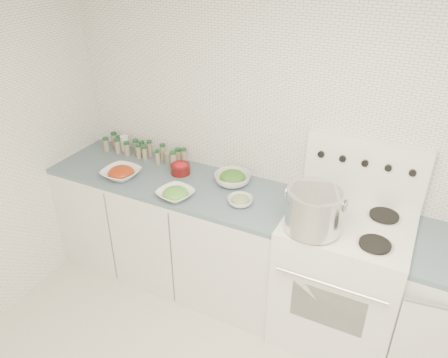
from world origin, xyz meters
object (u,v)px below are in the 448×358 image
at_px(stove, 340,275).
at_px(bowl_tomato, 121,173).
at_px(stock_pot, 315,208).
at_px(bowl_snowpea, 175,194).

xyz_separation_m(stove, bowl_tomato, (-1.64, -0.14, 0.44)).
xyz_separation_m(stock_pot, bowl_snowpea, (-0.95, -0.02, -0.15)).
relative_size(bowl_tomato, bowl_snowpea, 0.99).
height_order(stock_pot, bowl_snowpea, stock_pot).
bearing_deg(bowl_tomato, bowl_snowpea, -7.03).
relative_size(stove, stock_pot, 3.83).
distance_m(stock_pot, bowl_snowpea, 0.96).
relative_size(stock_pot, bowl_snowpea, 1.27).
bearing_deg(stock_pot, bowl_tomato, 178.30).
bearing_deg(bowl_snowpea, stove, 10.29).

